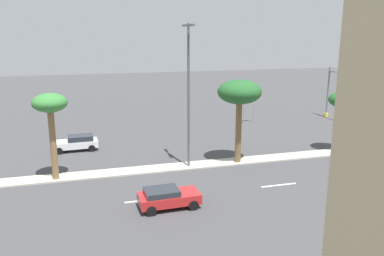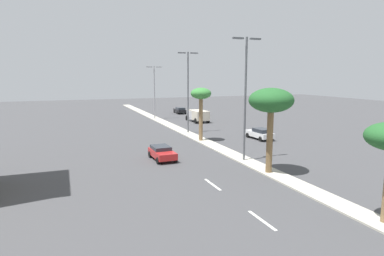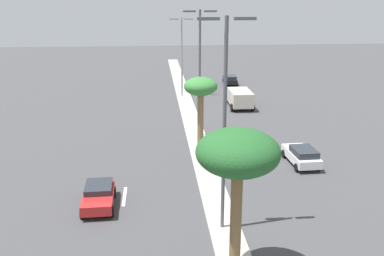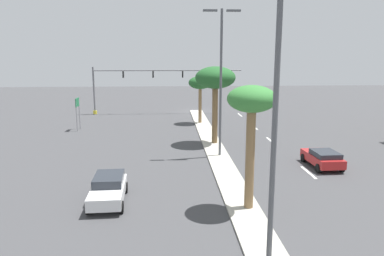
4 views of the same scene
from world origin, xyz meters
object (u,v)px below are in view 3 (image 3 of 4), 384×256
(palm_tree_near, at_px, (201,91))
(sedan_white_inboard, at_px, (302,155))
(street_lamp_inboard, at_px, (200,65))
(sedan_red_near, at_px, (99,195))
(street_lamp_trailing, at_px, (225,113))
(box_truck, at_px, (239,97))
(street_lamp_near, at_px, (182,51))
(sedan_black_trailing, at_px, (230,79))
(palm_tree_center, at_px, (238,156))

(palm_tree_near, height_order, sedan_white_inboard, palm_tree_near)
(street_lamp_inboard, xyz_separation_m, sedan_red_near, (-7.63, -13.22, -5.88))
(street_lamp_trailing, xyz_separation_m, box_truck, (6.16, 26.99, -5.55))
(street_lamp_inboard, relative_size, street_lamp_near, 1.16)
(street_lamp_inboard, bearing_deg, sedan_white_inboard, -46.88)
(sedan_black_trailing, xyz_separation_m, box_truck, (-1.23, -13.33, 0.47))
(palm_tree_near, height_order, street_lamp_trailing, street_lamp_trailing)
(sedan_black_trailing, bearing_deg, sedan_red_near, -111.53)
(palm_tree_near, xyz_separation_m, street_lamp_near, (0.04, 22.57, 0.21))
(street_lamp_inboard, distance_m, street_lamp_near, 16.52)
(street_lamp_near, bearing_deg, street_lamp_inboard, -88.18)
(palm_tree_center, relative_size, sedan_white_inboard, 1.66)
(palm_tree_center, height_order, sedan_white_inboard, palm_tree_center)
(palm_tree_center, relative_size, street_lamp_near, 0.73)
(box_truck, bearing_deg, sedan_white_inboard, -85.55)
(street_lamp_near, xyz_separation_m, box_truck, (6.24, -6.10, -4.60))
(street_lamp_inboard, bearing_deg, sedan_black_trailing, 73.69)
(street_lamp_inboard, xyz_separation_m, sedan_white_inboard, (7.11, -7.60, -5.83))
(palm_tree_center, height_order, box_truck, palm_tree_center)
(street_lamp_inboard, distance_m, sedan_black_trailing, 25.41)
(palm_tree_center, height_order, street_lamp_inboard, street_lamp_inboard)
(street_lamp_trailing, distance_m, box_truck, 28.24)
(palm_tree_near, xyz_separation_m, street_lamp_inboard, (0.56, 6.08, 1.01))
(box_truck, bearing_deg, street_lamp_near, 135.66)
(palm_tree_center, relative_size, sedan_red_near, 1.80)
(palm_tree_near, distance_m, box_truck, 18.17)
(street_lamp_near, xyz_separation_m, sedan_white_inboard, (7.64, -24.09, -5.03))
(street_lamp_trailing, height_order, box_truck, street_lamp_trailing)
(box_truck, bearing_deg, palm_tree_near, -110.87)
(palm_tree_near, distance_m, sedan_white_inboard, 9.19)
(street_lamp_trailing, bearing_deg, street_lamp_near, 90.14)
(palm_tree_center, bearing_deg, street_lamp_near, 89.97)
(palm_tree_center, relative_size, sedan_black_trailing, 1.56)
(street_lamp_inboard, height_order, sedan_black_trailing, street_lamp_inboard)
(sedan_red_near, xyz_separation_m, sedan_white_inboard, (14.75, 5.63, 0.05))
(street_lamp_trailing, distance_m, sedan_white_inboard, 13.19)
(sedan_white_inboard, bearing_deg, street_lamp_trailing, -130.01)
(sedan_red_near, height_order, box_truck, box_truck)
(street_lamp_inboard, bearing_deg, street_lamp_trailing, -91.52)
(sedan_black_trailing, distance_m, sedan_red_near, 39.72)
(sedan_black_trailing, bearing_deg, street_lamp_near, -135.91)
(street_lamp_inboard, relative_size, sedan_white_inboard, 2.64)
(street_lamp_inboard, bearing_deg, street_lamp_near, 91.82)
(palm_tree_near, bearing_deg, sedan_red_near, -134.70)
(palm_tree_center, distance_m, street_lamp_near, 37.43)
(sedan_red_near, bearing_deg, box_truck, 60.52)
(street_lamp_trailing, height_order, sedan_red_near, street_lamp_trailing)
(box_truck, bearing_deg, street_lamp_inboard, -118.81)
(street_lamp_trailing, distance_m, street_lamp_near, 33.10)
(street_lamp_trailing, height_order, sedan_white_inboard, street_lamp_trailing)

